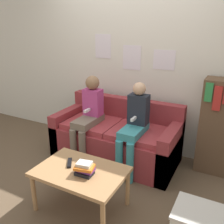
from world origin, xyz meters
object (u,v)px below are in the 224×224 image
Objects in this scene: coffee_table at (81,174)px; person_left at (88,114)px; couch at (116,138)px; tv_remote at (70,163)px; bookshelf at (218,127)px; person_right at (134,125)px.

coffee_table is 0.76× the size of person_left.
couch is 1.92× the size of coffee_table.
bookshelf reaches higher than tv_remote.
bookshelf reaches higher than person_left.
person_right is (0.33, -0.18, 0.34)m from couch.
tv_remote is (-0.16, 0.04, 0.06)m from coffee_table.
person_left is at bearing 179.46° from person_right.
bookshelf is (1.25, 1.32, 0.14)m from tv_remote.
tv_remote is at bearing -112.54° from person_right.
couch is 10.16× the size of tv_remote.
person_left is at bearing 77.15° from tv_remote.
bookshelf is (1.09, 1.36, 0.21)m from coffee_table.
couch is 1.46× the size of person_left.
tv_remote is at bearing 165.42° from coffee_table.
coffee_table is at bearing -82.11° from couch.
coffee_table is 0.93m from person_right.
coffee_table is 1.04m from person_left.
coffee_table is 0.18m from tv_remote.
person_left is at bearing -151.41° from couch.
person_right reaches higher than coffee_table.
couch is 1.41× the size of bookshelf.
person_left is 0.96× the size of bookshelf.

